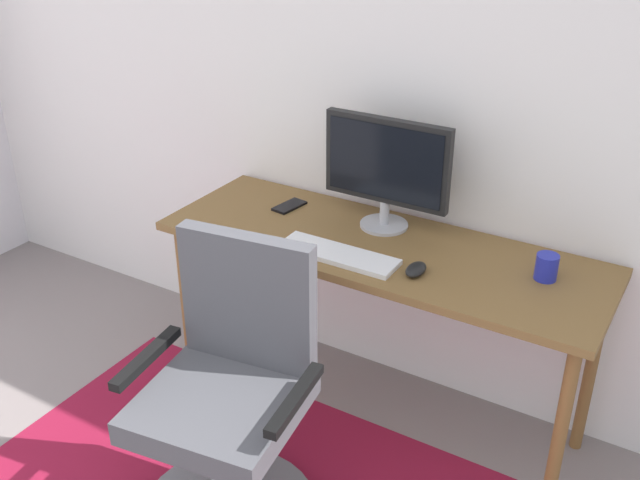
{
  "coord_description": "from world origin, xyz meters",
  "views": [
    {
      "loc": [
        0.88,
        -0.25,
        1.97
      ],
      "look_at": [
        -0.23,
        1.6,
        0.86
      ],
      "focal_mm": 41.18,
      "sensor_mm": 36.0,
      "label": 1
    }
  ],
  "objects_px": {
    "monitor": "(386,166)",
    "cell_phone": "(289,206)",
    "computer_mouse": "(416,269)",
    "coffee_cup": "(547,267)",
    "keyboard": "(338,254)",
    "office_chair": "(230,424)",
    "desk": "(379,264)"
  },
  "relations": [
    {
      "from": "desk",
      "to": "keyboard",
      "type": "distance_m",
      "value": 0.2
    },
    {
      "from": "desk",
      "to": "office_chair",
      "type": "xyz_separation_m",
      "value": [
        -0.16,
        -0.7,
        -0.29
      ]
    },
    {
      "from": "computer_mouse",
      "to": "desk",
      "type": "bearing_deg",
      "value": 146.55
    },
    {
      "from": "desk",
      "to": "coffee_cup",
      "type": "distance_m",
      "value": 0.59
    },
    {
      "from": "cell_phone",
      "to": "office_chair",
      "type": "height_order",
      "value": "office_chair"
    },
    {
      "from": "monitor",
      "to": "office_chair",
      "type": "xyz_separation_m",
      "value": [
        -0.11,
        -0.84,
        -0.62
      ]
    },
    {
      "from": "office_chair",
      "to": "computer_mouse",
      "type": "bearing_deg",
      "value": 49.66
    },
    {
      "from": "office_chair",
      "to": "cell_phone",
      "type": "bearing_deg",
      "value": 101.9
    },
    {
      "from": "monitor",
      "to": "computer_mouse",
      "type": "relative_size",
      "value": 4.65
    },
    {
      "from": "monitor",
      "to": "coffee_cup",
      "type": "bearing_deg",
      "value": -7.26
    },
    {
      "from": "monitor",
      "to": "cell_phone",
      "type": "relative_size",
      "value": 3.45
    },
    {
      "from": "coffee_cup",
      "to": "cell_phone",
      "type": "xyz_separation_m",
      "value": [
        -1.02,
        0.04,
        -0.04
      ]
    },
    {
      "from": "monitor",
      "to": "computer_mouse",
      "type": "height_order",
      "value": "monitor"
    },
    {
      "from": "monitor",
      "to": "computer_mouse",
      "type": "distance_m",
      "value": 0.43
    },
    {
      "from": "monitor",
      "to": "coffee_cup",
      "type": "relative_size",
      "value": 5.52
    },
    {
      "from": "office_chair",
      "to": "monitor",
      "type": "bearing_deg",
      "value": 74.64
    },
    {
      "from": "computer_mouse",
      "to": "coffee_cup",
      "type": "bearing_deg",
      "value": 26.59
    },
    {
      "from": "desk",
      "to": "computer_mouse",
      "type": "height_order",
      "value": "computer_mouse"
    },
    {
      "from": "keyboard",
      "to": "office_chair",
      "type": "xyz_separation_m",
      "value": [
        -0.08,
        -0.54,
        -0.38
      ]
    },
    {
      "from": "coffee_cup",
      "to": "office_chair",
      "type": "bearing_deg",
      "value": -134.26
    },
    {
      "from": "computer_mouse",
      "to": "coffee_cup",
      "type": "xyz_separation_m",
      "value": [
        0.38,
        0.19,
        0.03
      ]
    },
    {
      "from": "monitor",
      "to": "keyboard",
      "type": "relative_size",
      "value": 1.12
    },
    {
      "from": "desk",
      "to": "cell_phone",
      "type": "distance_m",
      "value": 0.47
    },
    {
      "from": "keyboard",
      "to": "cell_phone",
      "type": "relative_size",
      "value": 3.07
    },
    {
      "from": "keyboard",
      "to": "computer_mouse",
      "type": "xyz_separation_m",
      "value": [
        0.28,
        0.03,
        0.01
      ]
    },
    {
      "from": "monitor",
      "to": "cell_phone",
      "type": "bearing_deg",
      "value": -174.63
    },
    {
      "from": "monitor",
      "to": "keyboard",
      "type": "distance_m",
      "value": 0.38
    },
    {
      "from": "desk",
      "to": "computer_mouse",
      "type": "relative_size",
      "value": 15.57
    },
    {
      "from": "office_chair",
      "to": "desk",
      "type": "bearing_deg",
      "value": 68.95
    },
    {
      "from": "cell_phone",
      "to": "desk",
      "type": "bearing_deg",
      "value": -3.82
    },
    {
      "from": "computer_mouse",
      "to": "cell_phone",
      "type": "height_order",
      "value": "computer_mouse"
    },
    {
      "from": "desk",
      "to": "computer_mouse",
      "type": "bearing_deg",
      "value": -33.45
    }
  ]
}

